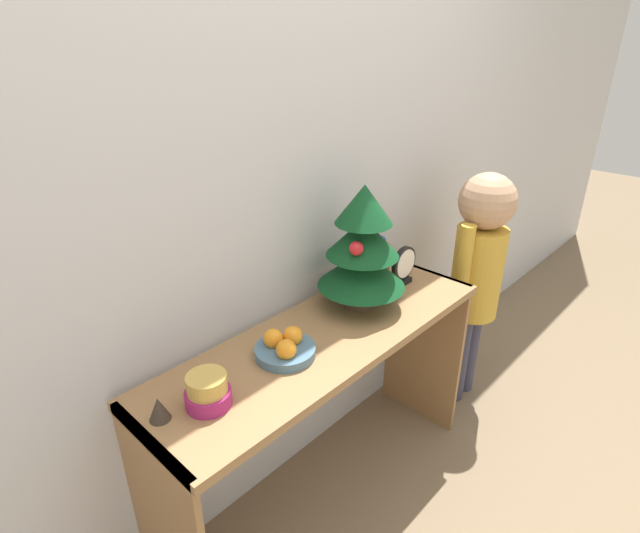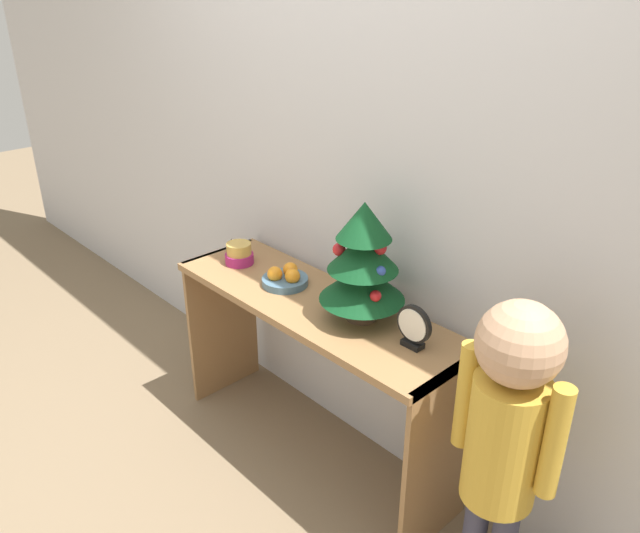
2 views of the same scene
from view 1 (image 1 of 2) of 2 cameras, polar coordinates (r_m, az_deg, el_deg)
The scene contains 9 objects.
ground_plane at distance 2.04m, azimuth 5.29°, elevation -27.26°, with size 12.00×12.00×0.00m, color #7A664C.
back_wall at distance 1.59m, azimuth -5.92°, elevation 11.77°, with size 7.00×0.05×2.50m, color silver.
console_table at distance 1.73m, azimuth 0.67°, elevation -12.07°, with size 1.28×0.41×0.73m.
mini_tree at distance 1.70m, azimuth 4.89°, elevation 2.20°, with size 0.31×0.31×0.45m.
fruit_bowl at distance 1.53m, azimuth -4.05°, elevation -9.20°, with size 0.19×0.19×0.08m.
singing_bowl at distance 1.37m, azimuth -12.72°, elevation -13.75°, with size 0.12×0.12×0.09m.
desk_clock at distance 1.94m, azimuth 9.55°, elevation 0.09°, with size 0.13×0.04×0.15m.
figurine at distance 1.36m, azimuth -17.95°, elevation -15.21°, with size 0.06×0.06×0.07m.
child_figure at distance 2.27m, azimuth 17.69°, elevation 0.69°, with size 0.34×0.24×1.10m.
Camera 1 is at (-1.01, -0.72, 1.62)m, focal length 28.00 mm.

